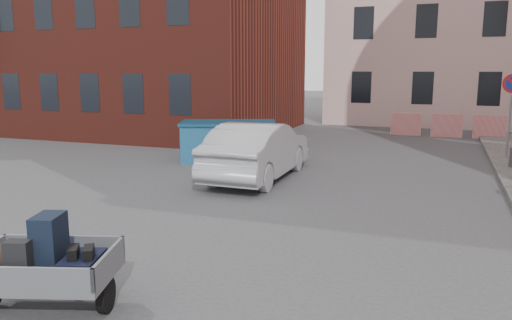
% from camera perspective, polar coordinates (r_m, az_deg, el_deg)
% --- Properties ---
extents(ground, '(120.00, 120.00, 0.00)m').
position_cam_1_polar(ground, '(9.51, -5.42, -7.52)').
color(ground, '#38383A').
rests_on(ground, ground).
extents(far_building, '(6.00, 6.00, 8.00)m').
position_cam_1_polar(far_building, '(38.53, -18.39, 11.43)').
color(far_building, maroon).
rests_on(far_building, ground).
extents(no_parking_sign, '(0.60, 0.09, 2.65)m').
position_cam_1_polar(no_parking_sign, '(17.75, 27.16, 6.31)').
color(no_parking_sign, gray).
rests_on(no_parking_sign, sidewalk).
extents(barriers, '(4.70, 0.18, 1.00)m').
position_cam_1_polar(barriers, '(23.25, 20.96, 3.70)').
color(barriers, red).
rests_on(barriers, ground).
extents(trailer, '(1.86, 1.97, 1.20)m').
position_cam_1_polar(trailer, '(6.62, -23.04, -10.84)').
color(trailer, black).
rests_on(trailer, ground).
extents(dumpster, '(3.36, 2.51, 1.26)m').
position_cam_1_polar(dumpster, '(16.14, -3.18, 2.21)').
color(dumpster, '#1C5786').
rests_on(dumpster, ground).
extents(silver_car, '(1.64, 4.63, 1.52)m').
position_cam_1_polar(silver_car, '(13.38, 0.25, 1.09)').
color(silver_car, '#9C9EA3').
rests_on(silver_car, ground).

